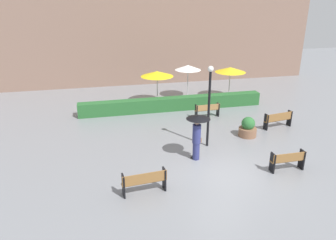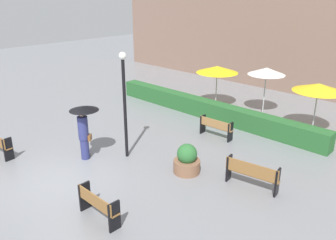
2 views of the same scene
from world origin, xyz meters
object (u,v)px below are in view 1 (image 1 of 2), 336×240
Objects in this scene: bench_near_left at (144,181)px; pedestrian_with_umbrella at (197,130)px; lamp_post at (209,99)px; patio_umbrella_yellow at (157,74)px; bench_far_right at (279,119)px; patio_umbrella_white at (188,68)px; bench_back_row at (207,109)px; bench_near_right at (288,160)px; planter_pot at (248,128)px; patio_umbrella_yellow_far at (230,70)px.

pedestrian_with_umbrella is (2.78, 2.24, 0.89)m from bench_near_left.
lamp_post reaches higher than patio_umbrella_yellow.
bench_near_left is at bearing -137.32° from lamp_post.
bench_near_left is 0.43× the size of lamp_post.
bench_far_right is at bearing 15.58° from lamp_post.
patio_umbrella_white is (1.32, 8.09, -0.21)m from lamp_post.
patio_umbrella_white reaches higher than bench_back_row.
bench_near_right is 0.38× the size of lamp_post.
pedestrian_with_umbrella is at bearing -114.61° from bench_back_row.
planter_pot is 0.47× the size of patio_umbrella_yellow.
bench_near_right is 0.88× the size of bench_near_left.
lamp_post is at bearing -120.23° from patio_umbrella_yellow_far.
lamp_post reaches higher than bench_near_left.
bench_far_right is at bearing -45.49° from patio_umbrella_yellow.
pedestrian_with_umbrella is at bearing 38.79° from bench_near_left.
bench_near_left is at bearing -150.63° from bench_far_right.
patio_umbrella_yellow reaches higher than bench_far_right.
pedestrian_with_umbrella is at bearing -121.46° from patio_umbrella_yellow_far.
bench_far_right is at bearing -85.51° from patio_umbrella_yellow_far.
lamp_post is at bearing -164.42° from bench_far_right.
bench_near_right is 6.26m from bench_near_left.
lamp_post is at bearing -165.39° from planter_pot.
patio_umbrella_yellow_far reaches higher than bench_back_row.
patio_umbrella_yellow is 0.94× the size of patio_umbrella_white.
pedestrian_with_umbrella is at bearing -156.02° from bench_far_right.
bench_near_left is 0.75× the size of patio_umbrella_yellow_far.
bench_near_left is 3.68m from pedestrian_with_umbrella.
pedestrian_with_umbrella reaches higher than bench_back_row.
planter_pot is at bearing -61.19° from patio_umbrella_yellow.
bench_near_right is 4.07m from pedestrian_with_umbrella.
bench_near_right is 4.47m from lamp_post.
patio_umbrella_white is at bearing 96.10° from bench_near_right.
pedestrian_with_umbrella is at bearing -151.75° from planter_pot.
bench_far_right is 8.48m from patio_umbrella_yellow.
patio_umbrella_white is at bearing 66.33° from bench_near_left.
lamp_post is 1.75× the size of patio_umbrella_yellow_far.
patio_umbrella_yellow_far is (1.74, 6.65, 1.68)m from planter_pot.
bench_near_right is at bearing -51.22° from lamp_post.
bench_far_right is at bearing -63.28° from patio_umbrella_white.
bench_near_left is at bearing -146.74° from planter_pot.
bench_near_right reaches higher than bench_back_row.
lamp_post reaches higher than bench_near_right.
planter_pot is at bearing 14.61° from lamp_post.
pedestrian_with_umbrella is at bearing 150.99° from bench_near_right.
lamp_post is at bearing 42.68° from bench_near_left.
lamp_post reaches higher than patio_umbrella_white.
pedestrian_with_umbrella reaches higher than planter_pot.
patio_umbrella_white reaches higher than bench_near_right.
patio_umbrella_yellow_far is at bearing 49.92° from bench_back_row.
bench_near_left is at bearing -103.78° from patio_umbrella_yellow.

